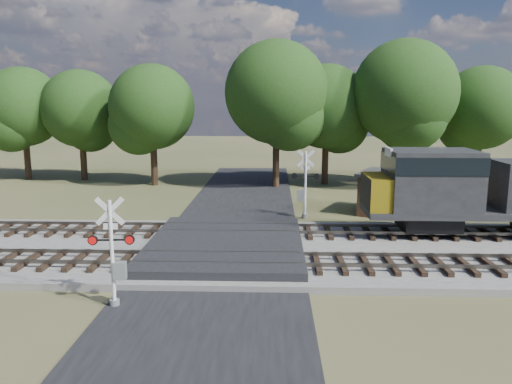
{
  "coord_description": "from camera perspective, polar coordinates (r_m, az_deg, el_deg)",
  "views": [
    {
      "loc": [
        2.2,
        -21.66,
        6.9
      ],
      "look_at": [
        1.35,
        2.0,
        2.61
      ],
      "focal_mm": 35.0,
      "sensor_mm": 36.0,
      "label": 1
    }
  ],
  "objects": [
    {
      "name": "ground",
      "position": [
        22.84,
        -3.59,
        -7.33
      ],
      "size": [
        160.0,
        160.0,
        0.0
      ],
      "primitive_type": "plane",
      "color": "#3D4726",
      "rests_on": "ground"
    },
    {
      "name": "ballast_bed",
      "position": [
        24.44,
        20.72,
        -6.44
      ],
      "size": [
        140.0,
        10.0,
        0.3
      ],
      "primitive_type": "cube",
      "color": "gray",
      "rests_on": "ground"
    },
    {
      "name": "road",
      "position": [
        22.83,
        -3.59,
        -7.23
      ],
      "size": [
        7.0,
        60.0,
        0.08
      ],
      "primitive_type": "cube",
      "color": "black",
      "rests_on": "ground"
    },
    {
      "name": "crossing_panel",
      "position": [
        23.22,
        -3.48,
        -6.22
      ],
      "size": [
        7.0,
        9.0,
        0.62
      ],
      "primitive_type": "cube",
      "color": "#262628",
      "rests_on": "ground"
    },
    {
      "name": "track_near",
      "position": [
        20.72,
        4.56,
        -8.0
      ],
      "size": [
        140.0,
        2.6,
        0.33
      ],
      "color": "black",
      "rests_on": "ballast_bed"
    },
    {
      "name": "track_far",
      "position": [
        25.52,
        4.08,
        -4.48
      ],
      "size": [
        140.0,
        2.6,
        0.33
      ],
      "color": "black",
      "rests_on": "ballast_bed"
    },
    {
      "name": "crossing_signal_near",
      "position": [
        17.53,
        -15.83,
        -7.74
      ],
      "size": [
        1.55,
        0.34,
        3.84
      ],
      "rotation": [
        0.0,
        0.0,
        0.09
      ],
      "color": "silver",
      "rests_on": "ground"
    },
    {
      "name": "crossing_signal_far",
      "position": [
        29.76,
        5.49,
        0.22
      ],
      "size": [
        1.67,
        0.38,
        4.15
      ],
      "rotation": [
        0.0,
        0.0,
        3.03
      ],
      "color": "silver",
      "rests_on": "ground"
    },
    {
      "name": "equipment_shed",
      "position": [
        32.08,
        15.33,
        -0.09
      ],
      "size": [
        5.11,
        5.11,
        2.63
      ],
      "rotation": [
        0.0,
        0.0,
        -0.43
      ],
      "color": "#432A1C",
      "rests_on": "ground"
    },
    {
      "name": "treeline",
      "position": [
        41.89,
        11.1,
        9.85
      ],
      "size": [
        83.45,
        11.36,
        11.74
      ],
      "color": "black",
      "rests_on": "ground"
    }
  ]
}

